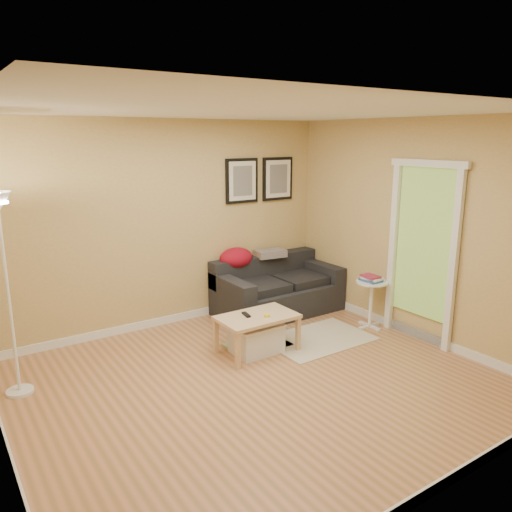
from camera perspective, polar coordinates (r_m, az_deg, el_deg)
name	(u,v)px	position (r m, az deg, el deg)	size (l,w,h in m)	color
floor	(258,382)	(5.09, 0.24, -14.31)	(4.50, 4.50, 0.00)	#C07C52
ceiling	(258,111)	(4.50, 0.28, 16.38)	(4.50, 4.50, 0.00)	white
wall_back	(169,225)	(6.34, -10.00, 3.56)	(4.50, 4.50, 0.00)	tan
wall_front	(443,319)	(3.25, 20.74, -6.74)	(4.50, 4.50, 0.00)	tan
wall_right	(415,231)	(6.15, 17.85, 2.81)	(4.00, 4.00, 0.00)	tan
baseboard_back	(173,318)	(6.66, -9.53, -7.10)	(4.50, 0.02, 0.10)	white
baseboard_front	(426,494)	(3.85, 18.92, -24.47)	(4.50, 0.02, 0.10)	white
baseboard_left	(11,457)	(4.39, -26.39, -20.01)	(0.02, 4.00, 0.10)	white
baseboard_right	(407,330)	(6.48, 17.00, -8.12)	(0.02, 4.00, 0.10)	white
sofa	(278,286)	(6.84, 2.57, -3.48)	(1.70, 0.90, 0.75)	black
red_throw	(236,258)	(6.76, -2.30, -0.23)	(0.48, 0.36, 0.28)	maroon
plaid_throw	(270,253)	(6.98, 1.63, 0.31)	(0.42, 0.26, 0.10)	#A3825F
framed_print_left	(242,181)	(6.77, -1.64, 8.64)	(0.50, 0.04, 0.60)	black
framed_print_right	(278,179)	(7.11, 2.49, 8.87)	(0.50, 0.04, 0.60)	black
area_rug	(318,339)	(6.11, 7.15, -9.42)	(1.25, 0.85, 0.01)	beige
green_runner	(258,345)	(5.90, 0.20, -10.15)	(0.70, 0.50, 0.01)	#668C4C
coffee_table	(257,334)	(5.65, 0.13, -8.94)	(0.87, 0.53, 0.44)	#D5AD82
remote_control	(246,315)	(5.56, -1.14, -6.76)	(0.05, 0.16, 0.02)	black
tape_roll	(267,316)	(5.52, 1.26, -6.86)	(0.07, 0.07, 0.03)	yellow
storage_bin	(256,338)	(5.66, 0.05, -9.42)	(0.55, 0.40, 0.34)	white
side_table	(371,304)	(6.49, 13.05, -5.43)	(0.40, 0.40, 0.61)	white
book_stack	(371,278)	(6.39, 13.08, -2.50)	(0.19, 0.25, 0.08)	#2C4D86
floor_lamp	(9,302)	(5.06, -26.53, -4.76)	(0.25, 0.25, 1.93)	white
doorway	(421,256)	(6.08, 18.48, -0.02)	(0.12, 1.01, 2.13)	white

